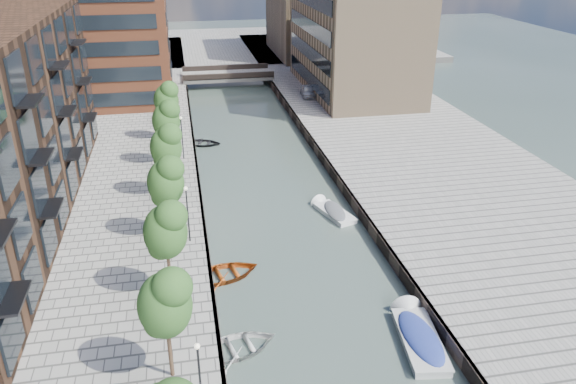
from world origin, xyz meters
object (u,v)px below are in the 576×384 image
object	(u,v)px
tree_5	(166,119)
tree_6	(166,98)
tree_3	(165,180)
tree_1	(165,301)
tree_4	(166,145)
car	(308,91)
sloop_4	(202,145)
sloop_3	(237,351)
sloop_2	(224,277)
motorboat_3	(418,335)
tree_2	(165,228)
bridge	(227,75)
motorboat_4	(332,211)

from	to	relation	value
tree_5	tree_6	size ratio (longest dim) A/B	1.00
tree_5	tree_3	bearing A→B (deg)	-90.00
tree_1	tree_3	bearing A→B (deg)	90.00
tree_4	car	bearing A→B (deg)	57.17
tree_5	sloop_4	bearing A→B (deg)	65.71
sloop_3	sloop_4	bearing A→B (deg)	-14.49
tree_1	tree_4	world-z (taller)	same
tree_1	sloop_2	bearing A→B (deg)	70.80
car	motorboat_3	bearing A→B (deg)	-91.49
tree_3	sloop_4	bearing A→B (deg)	81.20
tree_2	tree_6	bearing A→B (deg)	90.00
tree_4	car	xyz separation A→B (m)	(17.88, 27.71, -3.59)
tree_4	tree_1	bearing A→B (deg)	-90.00
tree_2	sloop_3	bearing A→B (deg)	-54.80
tree_2	tree_4	size ratio (longest dim) A/B	1.00
sloop_3	car	bearing A→B (deg)	-31.94
tree_2	tree_6	size ratio (longest dim) A/B	1.00
bridge	tree_6	bearing A→B (deg)	-108.10
tree_2	car	distance (m)	45.52
tree_1	sloop_3	xyz separation A→B (m)	(3.35, 2.25, -5.31)
tree_1	tree_4	size ratio (longest dim) A/B	1.00
tree_4	sloop_3	distance (m)	19.77
sloop_4	motorboat_4	xyz separation A→B (m)	(9.32, -18.20, 0.18)
sloop_3	tree_3	bearing A→B (deg)	1.34
tree_6	motorboat_3	size ratio (longest dim) A/B	1.00
tree_3	tree_4	world-z (taller)	same
motorboat_4	car	xyz separation A→B (m)	(5.26, 31.59, 1.54)
tree_5	sloop_3	size ratio (longest dim) A/B	1.31
bridge	tree_5	bearing A→B (deg)	-104.44
tree_2	sloop_3	distance (m)	7.87
tree_4	tree_5	bearing A→B (deg)	90.00
tree_2	sloop_4	distance (m)	28.99
tree_6	bridge	bearing A→B (deg)	71.90
tree_1	tree_5	distance (m)	28.00
tree_2	tree_6	distance (m)	28.00
bridge	tree_4	size ratio (longest dim) A/B	2.18
motorboat_3	motorboat_4	world-z (taller)	motorboat_3
car	sloop_3	bearing A→B (deg)	-103.29
sloop_3	motorboat_4	bearing A→B (deg)	-46.53
car	tree_2	bearing A→B (deg)	-109.13
tree_1	tree_2	bearing A→B (deg)	90.00
tree_1	tree_6	world-z (taller)	same
tree_5	motorboat_3	distance (m)	30.18
tree_1	sloop_2	distance (m)	11.40
sloop_4	motorboat_3	distance (m)	35.38
tree_3	motorboat_3	size ratio (longest dim) A/B	1.00
motorboat_3	motorboat_4	distance (m)	15.76
tree_3	tree_6	distance (m)	21.00
tree_2	motorboat_3	distance (m)	15.28
sloop_4	car	world-z (taller)	car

